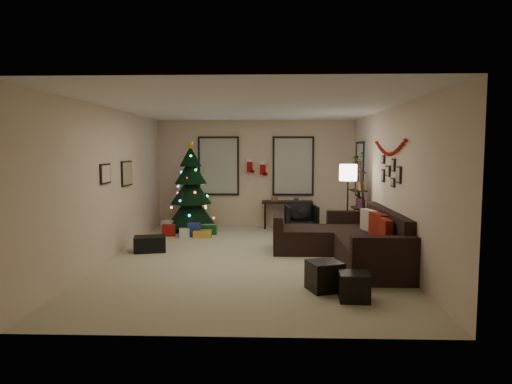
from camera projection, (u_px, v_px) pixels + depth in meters
floor at (249, 258)px, 8.24m from camera, size 7.00×7.00×0.00m
ceiling at (249, 108)px, 7.99m from camera, size 7.00×7.00×0.00m
wall_back at (256, 174)px, 11.60m from camera, size 5.00×0.00×5.00m
wall_front at (233, 209)px, 4.63m from camera, size 5.00×0.00×5.00m
wall_left at (111, 184)px, 8.20m from camera, size 0.00×7.00×7.00m
wall_right at (390, 184)px, 8.03m from camera, size 0.00×7.00×7.00m
window_back_left at (219, 166)px, 11.58m from camera, size 1.05×0.06×1.50m
window_back_right at (293, 166)px, 11.52m from camera, size 1.05×0.06×1.50m
window_right_wall at (360, 170)px, 10.56m from camera, size 0.06×0.90×1.30m
christmas_tree at (191, 193)px, 11.00m from camera, size 1.20×1.20×2.23m
presents at (189, 230)px, 10.44m from camera, size 1.30×0.89×0.30m
sofa at (350, 243)px, 8.13m from camera, size 2.09×3.02×0.92m
pillow_red_a at (386, 233)px, 7.20m from camera, size 0.12×0.45×0.45m
pillow_red_b at (378, 228)px, 7.71m from camera, size 0.23×0.51×0.49m
pillow_cream at (369, 221)px, 8.44m from camera, size 0.25×0.46×0.44m
ottoman_near at (325, 276)px, 6.33m from camera, size 0.55×0.55×0.41m
ottoman_far at (354, 287)px, 5.91m from camera, size 0.41×0.41×0.36m
desk at (287, 204)px, 11.36m from camera, size 1.26×0.45×0.68m
desk_chair at (301, 219)px, 10.73m from camera, size 0.72×0.68×0.68m
bookshelf at (360, 203)px, 9.70m from camera, size 0.30×0.51×1.72m
potted_plant at (358, 158)px, 9.98m from camera, size 0.53×0.53×0.44m
floor_lamp at (348, 178)px, 9.20m from camera, size 0.35×0.35×1.67m
art_map at (127, 173)px, 9.01m from camera, size 0.04×0.60×0.50m
art_abstract at (105, 174)px, 7.85m from camera, size 0.04×0.45×0.35m
gallery at (391, 172)px, 7.94m from camera, size 0.03×1.25×0.54m
garland at (389, 147)px, 7.91m from camera, size 0.08×1.90×0.30m
stocking_left at (250, 165)px, 11.42m from camera, size 0.20×0.05×0.36m
stocking_right at (263, 168)px, 11.47m from camera, size 0.20×0.05×0.36m
storage_bin at (150, 244)px, 8.76m from camera, size 0.67×0.52×0.30m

